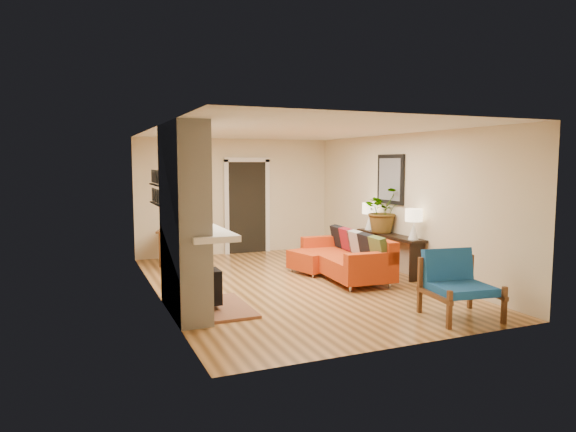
{
  "coord_description": "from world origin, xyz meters",
  "views": [
    {
      "loc": [
        -3.41,
        -7.92,
        2.08
      ],
      "look_at": [
        0.0,
        0.2,
        1.15
      ],
      "focal_mm": 32.0,
      "sensor_mm": 36.0,
      "label": 1
    }
  ],
  "objects_px": {
    "blue_chair": "(456,281)",
    "dining_table": "(180,235)",
    "lamp_near": "(414,220)",
    "lamp_far": "(370,213)",
    "console_table": "(389,242)",
    "ottoman": "(316,260)",
    "houseplant": "(383,210)",
    "sofa": "(350,257)"
  },
  "relations": [
    {
      "from": "blue_chair",
      "to": "dining_table",
      "type": "xyz_separation_m",
      "value": [
        -2.74,
        5.1,
        0.09
      ]
    },
    {
      "from": "blue_chair",
      "to": "lamp_near",
      "type": "height_order",
      "value": "lamp_near"
    },
    {
      "from": "lamp_far",
      "to": "lamp_near",
      "type": "bearing_deg",
      "value": -90.0
    },
    {
      "from": "console_table",
      "to": "blue_chair",
      "type": "bearing_deg",
      "value": -105.6
    },
    {
      "from": "console_table",
      "to": "dining_table",
      "type": "bearing_deg",
      "value": 145.44
    },
    {
      "from": "blue_chair",
      "to": "lamp_near",
      "type": "relative_size",
      "value": 1.77
    },
    {
      "from": "ottoman",
      "to": "dining_table",
      "type": "bearing_deg",
      "value": 139.43
    },
    {
      "from": "console_table",
      "to": "lamp_near",
      "type": "distance_m",
      "value": 0.87
    },
    {
      "from": "ottoman",
      "to": "lamp_far",
      "type": "height_order",
      "value": "lamp_far"
    },
    {
      "from": "dining_table",
      "to": "houseplant",
      "type": "height_order",
      "value": "houseplant"
    },
    {
      "from": "houseplant",
      "to": "dining_table",
      "type": "bearing_deg",
      "value": 148.0
    },
    {
      "from": "lamp_near",
      "to": "houseplant",
      "type": "bearing_deg",
      "value": 90.6
    },
    {
      "from": "sofa",
      "to": "dining_table",
      "type": "xyz_separation_m",
      "value": [
        -2.58,
        2.5,
        0.2
      ]
    },
    {
      "from": "lamp_far",
      "to": "houseplant",
      "type": "relative_size",
      "value": 0.62
    },
    {
      "from": "sofa",
      "to": "houseplant",
      "type": "distance_m",
      "value": 1.24
    },
    {
      "from": "dining_table",
      "to": "lamp_far",
      "type": "bearing_deg",
      "value": -25.74
    },
    {
      "from": "sofa",
      "to": "dining_table",
      "type": "bearing_deg",
      "value": 135.88
    },
    {
      "from": "blue_chair",
      "to": "dining_table",
      "type": "bearing_deg",
      "value": 118.2
    },
    {
      "from": "lamp_near",
      "to": "blue_chair",
      "type": "bearing_deg",
      "value": -110.92
    },
    {
      "from": "sofa",
      "to": "blue_chair",
      "type": "relative_size",
      "value": 2.31
    },
    {
      "from": "blue_chair",
      "to": "houseplant",
      "type": "bearing_deg",
      "value": 75.75
    },
    {
      "from": "sofa",
      "to": "console_table",
      "type": "xyz_separation_m",
      "value": [
        0.91,
        0.09,
        0.2
      ]
    },
    {
      "from": "blue_chair",
      "to": "lamp_near",
      "type": "xyz_separation_m",
      "value": [
        0.75,
        1.97,
        0.58
      ]
    },
    {
      "from": "dining_table",
      "to": "lamp_far",
      "type": "xyz_separation_m",
      "value": [
        3.49,
        -1.68,
        0.49
      ]
    },
    {
      "from": "ottoman",
      "to": "houseplant",
      "type": "xyz_separation_m",
      "value": [
        1.28,
        -0.29,
        0.93
      ]
    },
    {
      "from": "blue_chair",
      "to": "ottoman",
      "type": "bearing_deg",
      "value": 99.48
    },
    {
      "from": "lamp_far",
      "to": "sofa",
      "type": "bearing_deg",
      "value": -138.24
    },
    {
      "from": "ottoman",
      "to": "blue_chair",
      "type": "relative_size",
      "value": 1.02
    },
    {
      "from": "lamp_far",
      "to": "console_table",
      "type": "bearing_deg",
      "value": -90.0
    },
    {
      "from": "dining_table",
      "to": "lamp_far",
      "type": "relative_size",
      "value": 3.08
    },
    {
      "from": "dining_table",
      "to": "houseplant",
      "type": "xyz_separation_m",
      "value": [
        3.48,
        -2.17,
        0.59
      ]
    },
    {
      "from": "lamp_near",
      "to": "ottoman",
      "type": "bearing_deg",
      "value": 135.95
    },
    {
      "from": "ottoman",
      "to": "lamp_far",
      "type": "distance_m",
      "value": 1.55
    },
    {
      "from": "blue_chair",
      "to": "houseplant",
      "type": "xyz_separation_m",
      "value": [
        0.74,
        2.93,
        0.68
      ]
    },
    {
      "from": "sofa",
      "to": "lamp_near",
      "type": "height_order",
      "value": "lamp_near"
    },
    {
      "from": "sofa",
      "to": "lamp_near",
      "type": "relative_size",
      "value": 4.1
    },
    {
      "from": "lamp_far",
      "to": "houseplant",
      "type": "height_order",
      "value": "houseplant"
    },
    {
      "from": "console_table",
      "to": "lamp_near",
      "type": "relative_size",
      "value": 3.43
    },
    {
      "from": "sofa",
      "to": "console_table",
      "type": "relative_size",
      "value": 1.2
    },
    {
      "from": "lamp_near",
      "to": "lamp_far",
      "type": "height_order",
      "value": "same"
    },
    {
      "from": "sofa",
      "to": "dining_table",
      "type": "distance_m",
      "value": 3.59
    },
    {
      "from": "ottoman",
      "to": "console_table",
      "type": "height_order",
      "value": "console_table"
    }
  ]
}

